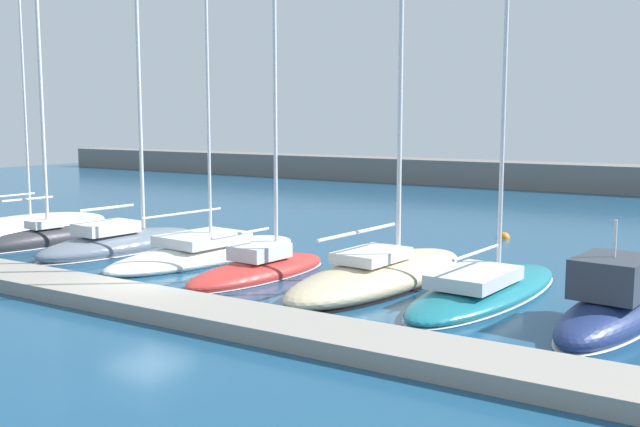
{
  "coord_description": "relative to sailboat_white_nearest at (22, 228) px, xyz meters",
  "views": [
    {
      "loc": [
        17.69,
        -16.97,
        5.76
      ],
      "look_at": [
        2.56,
        6.59,
        2.12
      ],
      "focal_mm": 41.39,
      "sensor_mm": 36.0,
      "label": 1
    }
  ],
  "objects": [
    {
      "name": "ground_plane",
      "position": [
        14.67,
        -5.71,
        -0.27
      ],
      "size": [
        120.0,
        120.0,
        0.0
      ],
      "primitive_type": "plane",
      "color": "navy"
    },
    {
      "name": "sailboat_sand_sixth",
      "position": [
        20.58,
        -0.41,
        0.11
      ],
      "size": [
        3.83,
        10.4,
        15.8
      ],
      "rotation": [
        0.0,
        0.0,
        1.5
      ],
      "color": "beige",
      "rests_on": "ground_plane"
    },
    {
      "name": "sailboat_red_fifth",
      "position": [
        16.19,
        -1.64,
        -0.0
      ],
      "size": [
        2.79,
        7.19,
        11.7
      ],
      "rotation": [
        0.0,
        0.0,
        1.5
      ],
      "color": "#B72D28",
      "rests_on": "ground_plane"
    },
    {
      "name": "mooring_buoy_orange",
      "position": [
        20.87,
        11.63,
        -0.27
      ],
      "size": [
        0.59,
        0.59,
        0.59
      ],
      "primitive_type": "sphere",
      "color": "orange",
      "rests_on": "ground_plane"
    },
    {
      "name": "sailboat_white_nearest",
      "position": [
        0.0,
        0.0,
        0.0
      ],
      "size": [
        3.72,
        10.14,
        18.18
      ],
      "rotation": [
        0.0,
        0.0,
        1.53
      ],
      "color": "white",
      "rests_on": "ground_plane"
    },
    {
      "name": "sailboat_ivory_fourth",
      "position": [
        12.26,
        -0.04,
        0.01
      ],
      "size": [
        4.29,
        10.22,
        16.04
      ],
      "rotation": [
        0.0,
        0.0,
        1.47
      ],
      "color": "silver",
      "rests_on": "ground_plane"
    },
    {
      "name": "sailboat_charcoal_second",
      "position": [
        4.03,
        -1.69,
        0.16
      ],
      "size": [
        1.98,
        6.2,
        12.44
      ],
      "rotation": [
        0.0,
        0.0,
        1.49
      ],
      "color": "#2D2D33",
      "rests_on": "ground_plane"
    },
    {
      "name": "sailboat_teal_seventh",
      "position": [
        24.25,
        -0.13,
        0.01
      ],
      "size": [
        3.46,
        9.87,
        15.23
      ],
      "rotation": [
        0.0,
        0.0,
        1.51
      ],
      "color": "#19707F",
      "rests_on": "ground_plane"
    },
    {
      "name": "breakwater_seawall",
      "position": [
        14.67,
        37.46,
        0.8
      ],
      "size": [
        108.0,
        3.64,
        2.14
      ],
      "primitive_type": "cube",
      "color": "slate",
      "rests_on": "ground_plane"
    },
    {
      "name": "dock_pier",
      "position": [
        14.67,
        -7.22,
        -0.04
      ],
      "size": [
        35.49,
        2.25,
        0.46
      ],
      "primitive_type": "cube",
      "color": "gray",
      "rests_on": "ground_plane"
    },
    {
      "name": "sailboat_slate_third",
      "position": [
        7.98,
        -0.75,
        0.1
      ],
      "size": [
        3.36,
        8.49,
        13.23
      ],
      "rotation": [
        0.0,
        0.0,
        1.48
      ],
      "color": "slate",
      "rests_on": "ground_plane"
    },
    {
      "name": "motorboat_navy_eighth",
      "position": [
        28.42,
        -1.31,
        0.2
      ],
      "size": [
        2.83,
        7.45,
        3.36
      ],
      "rotation": [
        0.0,
        0.0,
        1.46
      ],
      "color": "navy",
      "rests_on": "ground_plane"
    }
  ]
}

